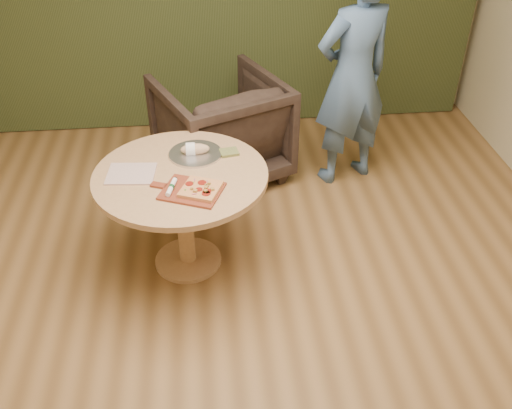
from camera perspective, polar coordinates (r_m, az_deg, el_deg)
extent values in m
cube|color=olive|center=(3.61, -0.73, -13.27)|extent=(5.00, 6.00, 0.02)
cylinder|color=tan|center=(4.11, -6.78, -5.52)|extent=(0.47, 0.47, 0.03)
cylinder|color=tan|center=(3.90, -7.13, -1.77)|extent=(0.11, 0.11, 0.68)
cylinder|color=tan|center=(3.68, -7.55, 2.86)|extent=(1.12, 1.12, 0.04)
cube|color=brown|center=(3.48, -6.42, 1.34)|extent=(0.43, 0.39, 0.01)
cube|color=brown|center=(3.56, -9.70, 1.90)|extent=(0.11, 0.08, 0.01)
cube|color=#E59D59|center=(3.46, -5.54, 1.55)|extent=(0.29, 0.29, 0.02)
cylinder|color=maroon|center=(3.49, -6.69, 2.09)|extent=(0.05, 0.05, 0.00)
cylinder|color=maroon|center=(3.49, -5.42, 2.20)|extent=(0.05, 0.05, 0.00)
cylinder|color=maroon|center=(3.43, -5.72, 1.51)|extent=(0.04, 0.04, 0.00)
cylinder|color=maroon|center=(3.40, -5.01, 1.11)|extent=(0.05, 0.05, 0.00)
cylinder|color=maroon|center=(3.41, -4.93, 1.33)|extent=(0.05, 0.05, 0.00)
cube|color=#B48B43|center=(3.42, -4.38, 1.54)|extent=(0.03, 0.03, 0.01)
cube|color=#B48B43|center=(3.41, -5.06, 1.36)|extent=(0.03, 0.03, 0.01)
cube|color=#B48B43|center=(3.47, -4.72, 2.13)|extent=(0.02, 0.02, 0.01)
cube|color=#B48B43|center=(3.41, -6.09, 1.37)|extent=(0.03, 0.03, 0.01)
cube|color=#B48B43|center=(3.44, -6.44, 1.59)|extent=(0.02, 0.02, 0.01)
cube|color=#B48B43|center=(3.46, -5.00, 1.92)|extent=(0.02, 0.02, 0.01)
cube|color=#B48B43|center=(3.44, -5.03, 1.67)|extent=(0.02, 0.02, 0.01)
cube|color=#B48B43|center=(3.45, -4.93, 1.84)|extent=(0.02, 0.02, 0.01)
cube|color=#29771B|center=(3.47, -4.67, 2.01)|extent=(0.01, 0.01, 0.00)
cube|color=#29771B|center=(3.43, -5.54, 1.53)|extent=(0.01, 0.01, 0.00)
cube|color=#29771B|center=(3.44, -7.09, 1.47)|extent=(0.01, 0.01, 0.00)
cube|color=#29771B|center=(3.50, -6.33, 2.17)|extent=(0.01, 0.01, 0.00)
cube|color=#29771B|center=(3.44, -5.53, 1.58)|extent=(0.01, 0.01, 0.00)
cube|color=#A64D6B|center=(3.52, -6.16, 2.47)|extent=(0.01, 0.03, 0.00)
cube|color=#A64D6B|center=(3.40, -6.18, 1.05)|extent=(0.03, 0.01, 0.00)
cube|color=#A64D6B|center=(3.50, -4.89, 2.28)|extent=(0.01, 0.03, 0.00)
cylinder|color=white|center=(3.49, -8.46, 1.73)|extent=(0.07, 0.17, 0.03)
cylinder|color=#194C26|center=(3.49, -8.46, 1.73)|extent=(0.04, 0.03, 0.03)
cube|color=silver|center=(3.57, -8.07, 2.58)|extent=(0.02, 0.04, 0.00)
cube|color=white|center=(3.71, -12.37, 3.02)|extent=(0.32, 0.28, 0.01)
cylinder|color=silver|center=(3.85, -6.07, 5.03)|extent=(0.35, 0.35, 0.01)
cylinder|color=silver|center=(3.85, -6.08, 5.09)|extent=(0.36, 0.36, 0.02)
ellipsoid|color=tan|center=(3.83, -6.11, 5.54)|extent=(0.19, 0.08, 0.07)
cylinder|color=white|center=(3.83, -6.56, 5.51)|extent=(0.06, 0.09, 0.09)
cube|color=#535C29|center=(3.84, -2.71, 5.24)|extent=(0.14, 0.12, 0.02)
imported|color=black|center=(4.79, -3.55, 8.07)|extent=(1.21, 1.18, 0.97)
imported|color=#46658C|center=(4.63, 9.66, 12.51)|extent=(0.78, 0.65, 1.83)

